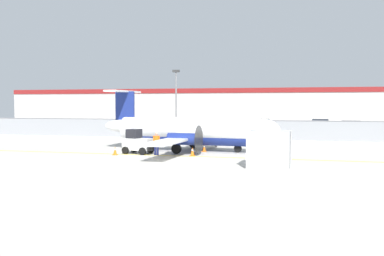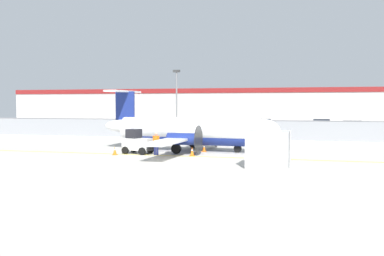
# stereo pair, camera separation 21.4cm
# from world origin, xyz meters

# --- Properties ---
(ground_plane) EXTENTS (140.00, 140.00, 0.01)m
(ground_plane) POSITION_xyz_m (0.00, 2.00, 0.00)
(ground_plane) COLOR #BCB7AD
(perimeter_fence) EXTENTS (98.00, 0.10, 2.10)m
(perimeter_fence) POSITION_xyz_m (0.00, 18.00, 1.12)
(perimeter_fence) COLOR gray
(perimeter_fence) RESTS_ON ground
(parking_lot_strip) EXTENTS (98.00, 17.00, 0.12)m
(parking_lot_strip) POSITION_xyz_m (0.00, 29.50, 0.06)
(parking_lot_strip) COLOR #38383A
(parking_lot_strip) RESTS_ON ground
(background_building) EXTENTS (91.00, 8.10, 6.50)m
(background_building) POSITION_xyz_m (0.00, 47.99, 3.26)
(background_building) COLOR #BCB7B2
(background_building) RESTS_ON ground
(commuter_airplane) EXTENTS (14.93, 16.07, 4.92)m
(commuter_airplane) POSITION_xyz_m (-0.36, 5.50, 1.60)
(commuter_airplane) COLOR white
(commuter_airplane) RESTS_ON ground
(baggage_tug) EXTENTS (2.49, 1.74, 1.88)m
(baggage_tug) POSITION_xyz_m (-3.96, 2.67, 0.86)
(baggage_tug) COLOR silver
(baggage_tug) RESTS_ON ground
(ground_crew_worker) EXTENTS (0.55, 0.38, 1.70)m
(ground_crew_worker) POSITION_xyz_m (-2.21, 2.03, 0.95)
(ground_crew_worker) COLOR #191E4C
(ground_crew_worker) RESTS_ON ground
(cargo_container) EXTENTS (2.56, 2.20, 2.20)m
(cargo_container) POSITION_xyz_m (6.31, -2.21, 1.10)
(cargo_container) COLOR silver
(cargo_container) RESTS_ON ground
(traffic_cone_near_left) EXTENTS (0.36, 0.36, 0.64)m
(traffic_cone_near_left) POSITION_xyz_m (0.46, 2.35, 0.31)
(traffic_cone_near_left) COLOR orange
(traffic_cone_near_left) RESTS_ON ground
(traffic_cone_near_right) EXTENTS (0.36, 0.36, 0.64)m
(traffic_cone_near_right) POSITION_xyz_m (0.70, 5.22, 0.31)
(traffic_cone_near_right) COLOR orange
(traffic_cone_near_right) RESTS_ON ground
(traffic_cone_far_left) EXTENTS (0.36, 0.36, 0.64)m
(traffic_cone_far_left) POSITION_xyz_m (5.09, 6.75, 0.31)
(traffic_cone_far_left) COLOR orange
(traffic_cone_far_left) RESTS_ON ground
(traffic_cone_far_right) EXTENTS (0.36, 0.36, 0.64)m
(traffic_cone_far_right) POSITION_xyz_m (-5.26, 1.45, 0.31)
(traffic_cone_far_right) COLOR orange
(traffic_cone_far_right) RESTS_ON ground
(parked_car_0) EXTENTS (4.29, 2.18, 1.58)m
(parked_car_0) POSITION_xyz_m (-14.40, 31.51, 0.89)
(parked_car_0) COLOR #B28C19
(parked_car_0) RESTS_ON parking_lot_strip
(parked_car_1) EXTENTS (4.25, 2.11, 1.58)m
(parked_car_1) POSITION_xyz_m (-9.53, 32.51, 0.89)
(parked_car_1) COLOR slate
(parked_car_1) RESTS_ON parking_lot_strip
(parked_car_2) EXTENTS (4.34, 2.30, 1.58)m
(parked_car_2) POSITION_xyz_m (-6.78, 23.86, 0.89)
(parked_car_2) COLOR red
(parked_car_2) RESTS_ON parking_lot_strip
(parked_car_3) EXTENTS (4.37, 2.37, 1.58)m
(parked_car_3) POSITION_xyz_m (-2.57, 27.83, 0.89)
(parked_car_3) COLOR #B28C19
(parked_car_3) RESTS_ON parking_lot_strip
(parked_car_4) EXTENTS (4.25, 2.11, 1.58)m
(parked_car_4) POSITION_xyz_m (2.70, 33.83, 0.89)
(parked_car_4) COLOR #B28C19
(parked_car_4) RESTS_ON parking_lot_strip
(parked_car_5) EXTENTS (4.36, 2.36, 1.58)m
(parked_car_5) POSITION_xyz_m (7.39, 26.52, 0.89)
(parked_car_5) COLOR silver
(parked_car_5) RESTS_ON parking_lot_strip
(parked_car_6) EXTENTS (4.33, 2.29, 1.58)m
(parked_car_6) POSITION_xyz_m (11.02, 34.96, 0.89)
(parked_car_6) COLOR silver
(parked_car_6) RESTS_ON parking_lot_strip
(parked_car_7) EXTENTS (4.25, 2.10, 1.58)m
(parked_car_7) POSITION_xyz_m (14.35, 30.07, 0.89)
(parked_car_7) COLOR #19662D
(parked_car_7) RESTS_ON parking_lot_strip
(apron_light_pole) EXTENTS (0.70, 0.30, 7.27)m
(apron_light_pole) POSITION_xyz_m (-4.25, 14.26, 4.30)
(apron_light_pole) COLOR slate
(apron_light_pole) RESTS_ON ground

